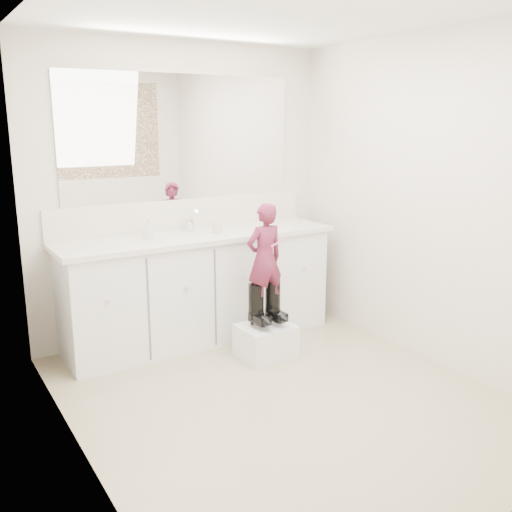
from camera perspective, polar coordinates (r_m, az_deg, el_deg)
floor at (r=3.88m, az=2.73°, el=-13.86°), size 3.00×3.00×0.00m
ceiling at (r=3.51m, az=3.20°, el=23.61°), size 3.00×3.00×0.00m
wall_back at (r=4.80m, az=-7.32°, el=6.38°), size 2.60×0.00×2.60m
wall_front at (r=2.44m, az=23.29°, el=-1.38°), size 2.60×0.00×2.60m
wall_left at (r=2.97m, az=-18.19°, el=1.52°), size 0.00×3.00×3.00m
wall_right at (r=4.36m, az=17.22°, el=5.20°), size 0.00×3.00×3.00m
vanity_cabinet at (r=4.71m, az=-5.65°, el=-3.35°), size 2.20×0.55×0.85m
countertop at (r=4.59m, az=-5.70°, el=1.93°), size 2.28×0.58×0.04m
backsplash at (r=4.81m, az=-7.18°, el=4.18°), size 2.28×0.03×0.25m
mirror at (r=4.75m, az=-7.42°, el=11.64°), size 2.00×0.02×1.00m
dot_panel at (r=2.38m, az=24.10°, el=9.19°), size 2.00×0.01×1.20m
faucet at (r=4.72m, az=-6.60°, el=3.10°), size 0.08×0.08×0.10m
cup at (r=4.63m, az=-3.88°, el=2.87°), size 0.12×0.12×0.09m
soap_bottle at (r=4.47m, az=-10.71°, el=2.78°), size 0.09×0.09×0.16m
step_stool at (r=4.42m, az=0.98°, el=-8.49°), size 0.41×0.35×0.26m
boot_left at (r=4.30m, az=0.01°, el=-4.95°), size 0.13×0.23×0.33m
boot_right at (r=4.38m, az=1.68°, el=-4.62°), size 0.13×0.23×0.33m
toddler at (r=4.24m, az=0.87°, el=-0.28°), size 0.31×0.21×0.84m
toothbrush at (r=4.18m, az=2.27°, el=1.38°), size 0.14×0.02×0.06m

